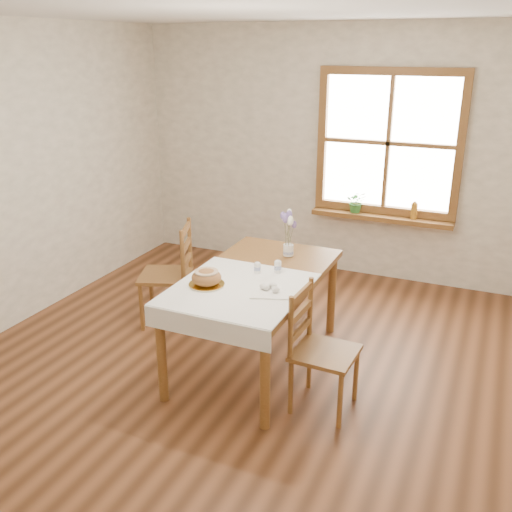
{
  "coord_description": "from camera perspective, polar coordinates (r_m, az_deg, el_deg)",
  "views": [
    {
      "loc": [
        1.61,
        -3.34,
        2.38
      ],
      "look_at": [
        0.0,
        0.3,
        0.9
      ],
      "focal_mm": 40.0,
      "sensor_mm": 36.0,
      "label": 1
    }
  ],
  "objects": [
    {
      "name": "window_sill",
      "position": [
        6.09,
        12.41,
        3.79
      ],
      "size": [
        1.46,
        0.2,
        0.05
      ],
      "color": "brown",
      "rests_on": "ground"
    },
    {
      "name": "bread_loaf",
      "position": [
        4.08,
        -4.98,
        -2.01
      ],
      "size": [
        0.21,
        0.21,
        0.12
      ],
      "primitive_type": "ellipsoid",
      "color": "#A16939",
      "rests_on": "bread_plate"
    },
    {
      "name": "pepper_shaker",
      "position": [
        4.3,
        2.19,
        -1.02
      ],
      "size": [
        0.07,
        0.07,
        0.1
      ],
      "primitive_type": "cylinder",
      "rotation": [
        0.0,
        0.0,
        -0.24
      ],
      "color": "white",
      "rests_on": "table_linen"
    },
    {
      "name": "window",
      "position": [
        5.99,
        13.1,
        10.94
      ],
      "size": [
        1.46,
        0.08,
        1.46
      ],
      "color": "brown",
      "rests_on": "ground"
    },
    {
      "name": "egg_napkin",
      "position": [
        3.97,
        1.41,
        -3.64
      ],
      "size": [
        0.33,
        0.3,
        0.01
      ],
      "primitive_type": "cube",
      "rotation": [
        0.0,
        0.0,
        0.33
      ],
      "color": "white",
      "rests_on": "table_linen"
    },
    {
      "name": "bread_plate",
      "position": [
        4.1,
        -4.95,
        -2.86
      ],
      "size": [
        0.32,
        0.32,
        0.01
      ],
      "primitive_type": "cylinder",
      "rotation": [
        0.0,
        0.0,
        0.37
      ],
      "color": "white",
      "rests_on": "table_linen"
    },
    {
      "name": "dining_table",
      "position": [
        4.34,
        -0.0,
        -2.91
      ],
      "size": [
        0.9,
        1.6,
        0.75
      ],
      "color": "brown",
      "rests_on": "ground"
    },
    {
      "name": "table_linen",
      "position": [
        4.05,
        -1.74,
        -3.3
      ],
      "size": [
        0.91,
        0.99,
        0.01
      ],
      "primitive_type": "cube",
      "color": "white",
      "rests_on": "dining_table"
    },
    {
      "name": "eggs",
      "position": [
        3.95,
        1.41,
        -3.26
      ],
      "size": [
        0.26,
        0.24,
        0.05
      ],
      "primitive_type": null,
      "rotation": [
        0.0,
        0.0,
        0.33
      ],
      "color": "silver",
      "rests_on": "egg_napkin"
    },
    {
      "name": "salt_shaker",
      "position": [
        4.29,
        0.13,
        -1.15
      ],
      "size": [
        0.06,
        0.06,
        0.09
      ],
      "primitive_type": "cylinder",
      "rotation": [
        0.0,
        0.0,
        -0.23
      ],
      "color": "white",
      "rests_on": "table_linen"
    },
    {
      "name": "room_walls",
      "position": [
        3.77,
        -1.87,
        10.09
      ],
      "size": [
        4.6,
        5.1,
        2.65
      ],
      "color": "white",
      "rests_on": "ground"
    },
    {
      "name": "flower_vase",
      "position": [
        4.66,
        3.24,
        0.5
      ],
      "size": [
        0.1,
        0.1,
        0.09
      ],
      "primitive_type": "cylinder",
      "rotation": [
        0.0,
        0.0,
        -0.24
      ],
      "color": "white",
      "rests_on": "dining_table"
    },
    {
      "name": "amber_bottle",
      "position": [
        6.01,
        15.53,
        4.45
      ],
      "size": [
        0.08,
        0.08,
        0.18
      ],
      "primitive_type": "cylinder",
      "rotation": [
        0.0,
        0.0,
        -0.25
      ],
      "color": "#B37621",
      "rests_on": "window_sill"
    },
    {
      "name": "lavender_bouquet",
      "position": [
        4.6,
        3.29,
        2.7
      ],
      "size": [
        0.15,
        0.15,
        0.28
      ],
      "primitive_type": null,
      "color": "#735BA2",
      "rests_on": "flower_vase"
    },
    {
      "name": "potted_plant",
      "position": [
        6.11,
        10.0,
        5.13
      ],
      "size": [
        0.26,
        0.27,
        0.18
      ],
      "primitive_type": "imported",
      "rotation": [
        0.0,
        0.0,
        0.29
      ],
      "color": "#337B31",
      "rests_on": "window_sill"
    },
    {
      "name": "chair_left",
      "position": [
        5.13,
        -9.05,
        -1.77
      ],
      "size": [
        0.58,
        0.57,
        0.93
      ],
      "primitive_type": null,
      "rotation": [
        0.0,
        0.0,
        -1.21
      ],
      "color": "brown",
      "rests_on": "ground"
    },
    {
      "name": "ground",
      "position": [
        4.41,
        -1.61,
        -12.3
      ],
      "size": [
        5.0,
        5.0,
        0.0
      ],
      "primitive_type": "plane",
      "color": "brown",
      "rests_on": "ground"
    },
    {
      "name": "chair_right",
      "position": [
        3.93,
        6.95,
        -9.41
      ],
      "size": [
        0.45,
        0.43,
        0.88
      ],
      "primitive_type": null,
      "rotation": [
        0.0,
        0.0,
        1.53
      ],
      "color": "brown",
      "rests_on": "ground"
    }
  ]
}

